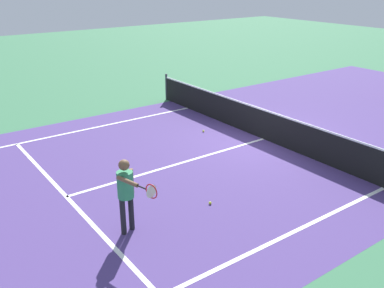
{
  "coord_description": "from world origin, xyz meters",
  "views": [
    {
      "loc": [
        8.85,
        -9.21,
        4.84
      ],
      "look_at": [
        1.06,
        -3.55,
        1.0
      ],
      "focal_mm": 40.1,
      "sensor_mm": 36.0,
      "label": 1
    }
  ],
  "objects_px": {
    "tennis_ball_near_net": "(203,131)",
    "net": "(264,124)",
    "tennis_ball_mid_court": "(210,203)",
    "player_near": "(126,189)"
  },
  "relations": [
    {
      "from": "player_near",
      "to": "tennis_ball_near_net",
      "type": "relative_size",
      "value": 23.87
    },
    {
      "from": "player_near",
      "to": "tennis_ball_near_net",
      "type": "bearing_deg",
      "value": 128.29
    },
    {
      "from": "tennis_ball_mid_court",
      "to": "net",
      "type": "bearing_deg",
      "value": 119.89
    },
    {
      "from": "net",
      "to": "tennis_ball_near_net",
      "type": "bearing_deg",
      "value": -144.75
    },
    {
      "from": "net",
      "to": "tennis_ball_near_net",
      "type": "distance_m",
      "value": 2.03
    },
    {
      "from": "net",
      "to": "tennis_ball_mid_court",
      "type": "distance_m",
      "value": 4.53
    },
    {
      "from": "tennis_ball_near_net",
      "to": "tennis_ball_mid_court",
      "type": "bearing_deg",
      "value": -35.6
    },
    {
      "from": "net",
      "to": "tennis_ball_near_net",
      "type": "height_order",
      "value": "net"
    },
    {
      "from": "tennis_ball_near_net",
      "to": "net",
      "type": "bearing_deg",
      "value": 35.25
    },
    {
      "from": "player_near",
      "to": "tennis_ball_mid_court",
      "type": "distance_m",
      "value": 2.22
    }
  ]
}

